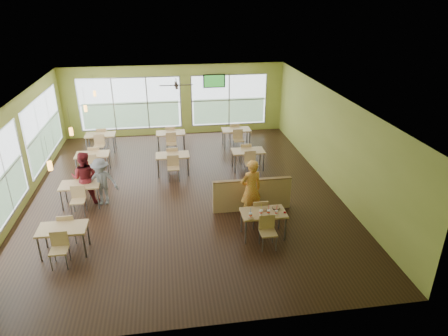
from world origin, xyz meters
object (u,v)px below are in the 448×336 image
at_px(man_plaid, 251,190).
at_px(half_wall_divider, 252,195).
at_px(main_table, 263,216).
at_px(food_basket, 276,208).

bearing_deg(man_plaid, half_wall_divider, -123.79).
bearing_deg(main_table, half_wall_divider, 90.00).
distance_m(main_table, half_wall_divider, 1.45).
distance_m(man_plaid, food_basket, 1.05).
bearing_deg(food_basket, man_plaid, 119.50).
bearing_deg(half_wall_divider, food_basket, -74.25).
height_order(main_table, half_wall_divider, half_wall_divider).
distance_m(half_wall_divider, man_plaid, 0.60).
xyz_separation_m(main_table, food_basket, (0.38, 0.12, 0.15)).
bearing_deg(food_basket, main_table, -162.24).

